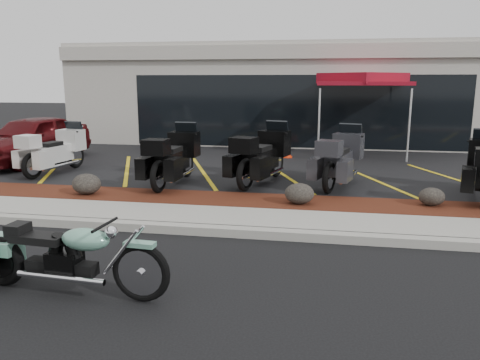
% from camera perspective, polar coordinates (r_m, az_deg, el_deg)
% --- Properties ---
extents(ground, '(90.00, 90.00, 0.00)m').
position_cam_1_polar(ground, '(7.15, 1.46, -9.30)').
color(ground, black).
rests_on(ground, ground).
extents(curb, '(24.00, 0.25, 0.15)m').
position_cam_1_polar(curb, '(7.96, 2.43, -6.47)').
color(curb, gray).
rests_on(curb, ground).
extents(sidewalk, '(24.00, 1.20, 0.15)m').
position_cam_1_polar(sidewalk, '(8.63, 3.05, -5.01)').
color(sidewalk, gray).
rests_on(sidewalk, ground).
extents(mulch_bed, '(24.00, 1.20, 0.16)m').
position_cam_1_polar(mulch_bed, '(9.77, 3.91, -2.95)').
color(mulch_bed, black).
rests_on(mulch_bed, ground).
extents(upper_lot, '(26.00, 9.60, 0.15)m').
position_cam_1_polar(upper_lot, '(15.04, 6.11, 2.30)').
color(upper_lot, black).
rests_on(upper_lot, ground).
extents(dealership_building, '(18.00, 8.16, 4.00)m').
position_cam_1_polar(dealership_building, '(21.09, 7.44, 10.32)').
color(dealership_building, '#A6A095').
rests_on(dealership_building, ground).
extents(boulder_left, '(0.64, 0.53, 0.45)m').
position_cam_1_polar(boulder_left, '(10.76, -18.20, -0.46)').
color(boulder_left, black).
rests_on(boulder_left, mulch_bed).
extents(boulder_mid, '(0.59, 0.49, 0.42)m').
position_cam_1_polar(boulder_mid, '(9.50, 7.25, -1.65)').
color(boulder_mid, black).
rests_on(boulder_mid, mulch_bed).
extents(boulder_right, '(0.51, 0.42, 0.36)m').
position_cam_1_polar(boulder_right, '(10.05, 22.33, -1.89)').
color(boulder_right, black).
rests_on(boulder_right, mulch_bed).
extents(hero_cruiser, '(2.81, 0.89, 0.97)m').
position_cam_1_polar(hero_cruiser, '(5.72, -12.01, -9.96)').
color(hero_cruiser, '#69A38B').
rests_on(hero_cruiser, ground).
extents(touring_white, '(1.23, 2.41, 1.34)m').
position_cam_1_polar(touring_white, '(14.09, -19.51, 4.08)').
color(touring_white, silver).
rests_on(touring_white, upper_lot).
extents(touring_black_front, '(1.11, 2.52, 1.43)m').
position_cam_1_polar(touring_black_front, '(12.06, -6.55, 3.69)').
color(touring_black_front, black).
rests_on(touring_black_front, upper_lot).
extents(touring_black_mid, '(1.64, 2.68, 1.46)m').
position_cam_1_polar(touring_black_mid, '(12.08, 4.48, 3.81)').
color(touring_black_mid, black).
rests_on(touring_black_mid, upper_lot).
extents(touring_grey, '(1.59, 2.59, 1.41)m').
position_cam_1_polar(touring_grey, '(12.06, 13.18, 3.40)').
color(touring_grey, '#2F2F34').
rests_on(touring_grey, upper_lot).
extents(parked_car, '(2.18, 4.35, 1.42)m').
position_cam_1_polar(parked_car, '(15.59, -24.10, 4.59)').
color(parked_car, '#4A0A0D').
rests_on(parked_car, upper_lot).
extents(traffic_cone, '(0.34, 0.34, 0.41)m').
position_cam_1_polar(traffic_cone, '(15.29, 5.71, 3.52)').
color(traffic_cone, red).
rests_on(traffic_cone, upper_lot).
extents(popup_canopy, '(3.69, 3.69, 2.70)m').
position_cam_1_polar(popup_canopy, '(16.25, 14.67, 11.64)').
color(popup_canopy, silver).
rests_on(popup_canopy, upper_lot).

